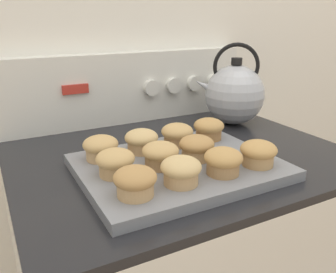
# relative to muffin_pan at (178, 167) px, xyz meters

# --- Properties ---
(wall_back) EXTENTS (8.00, 0.05, 2.40)m
(wall_back) POSITION_rel_muffin_pan_xyz_m (0.06, 0.45, 0.28)
(wall_back) COLOR silver
(wall_back) RESTS_ON ground_plane
(control_panel) EXTENTS (0.75, 0.07, 0.21)m
(control_panel) POSITION_rel_muffin_pan_xyz_m (0.06, 0.40, 0.09)
(control_panel) COLOR silver
(control_panel) RESTS_ON stove_range
(muffin_pan) EXTENTS (0.40, 0.31, 0.02)m
(muffin_pan) POSITION_rel_muffin_pan_xyz_m (0.00, 0.00, 0.00)
(muffin_pan) COLOR slate
(muffin_pan) RESTS_ON stove_range
(muffin_r0_c0) EXTENTS (0.07, 0.07, 0.05)m
(muffin_r0_c0) POSITION_rel_muffin_pan_xyz_m (-0.13, -0.09, 0.04)
(muffin_r0_c0) COLOR tan
(muffin_r0_c0) RESTS_ON muffin_pan
(muffin_r0_c1) EXTENTS (0.07, 0.07, 0.05)m
(muffin_r0_c1) POSITION_rel_muffin_pan_xyz_m (-0.05, -0.09, 0.04)
(muffin_r0_c1) COLOR tan
(muffin_r0_c1) RESTS_ON muffin_pan
(muffin_r0_c2) EXTENTS (0.07, 0.07, 0.05)m
(muffin_r0_c2) POSITION_rel_muffin_pan_xyz_m (0.05, -0.09, 0.04)
(muffin_r0_c2) COLOR #A37A4C
(muffin_r0_c2) RESTS_ON muffin_pan
(muffin_r0_c3) EXTENTS (0.07, 0.07, 0.05)m
(muffin_r0_c3) POSITION_rel_muffin_pan_xyz_m (0.13, -0.09, 0.04)
(muffin_r0_c3) COLOR tan
(muffin_r0_c3) RESTS_ON muffin_pan
(muffin_r1_c0) EXTENTS (0.07, 0.07, 0.05)m
(muffin_r1_c0) POSITION_rel_muffin_pan_xyz_m (-0.14, 0.00, 0.04)
(muffin_r1_c0) COLOR tan
(muffin_r1_c0) RESTS_ON muffin_pan
(muffin_r1_c1) EXTENTS (0.07, 0.07, 0.05)m
(muffin_r1_c1) POSITION_rel_muffin_pan_xyz_m (-0.04, -0.00, 0.04)
(muffin_r1_c1) COLOR #A37A4C
(muffin_r1_c1) RESTS_ON muffin_pan
(muffin_r1_c2) EXTENTS (0.07, 0.07, 0.05)m
(muffin_r1_c2) POSITION_rel_muffin_pan_xyz_m (0.04, -0.00, 0.04)
(muffin_r1_c2) COLOR tan
(muffin_r1_c2) RESTS_ON muffin_pan
(muffin_r2_c0) EXTENTS (0.07, 0.07, 0.05)m
(muffin_r2_c0) POSITION_rel_muffin_pan_xyz_m (-0.14, 0.09, 0.04)
(muffin_r2_c0) COLOR tan
(muffin_r2_c0) RESTS_ON muffin_pan
(muffin_r2_c1) EXTENTS (0.07, 0.07, 0.05)m
(muffin_r2_c1) POSITION_rel_muffin_pan_xyz_m (-0.04, 0.09, 0.04)
(muffin_r2_c1) COLOR tan
(muffin_r2_c1) RESTS_ON muffin_pan
(muffin_r2_c2) EXTENTS (0.07, 0.07, 0.05)m
(muffin_r2_c2) POSITION_rel_muffin_pan_xyz_m (0.05, 0.09, 0.04)
(muffin_r2_c2) COLOR #A37A4C
(muffin_r2_c2) RESTS_ON muffin_pan
(muffin_r2_c3) EXTENTS (0.07, 0.07, 0.05)m
(muffin_r2_c3) POSITION_rel_muffin_pan_xyz_m (0.14, 0.09, 0.04)
(muffin_r2_c3) COLOR olive
(muffin_r2_c3) RESTS_ON muffin_pan
(tea_kettle) EXTENTS (0.20, 0.17, 0.24)m
(tea_kettle) POSITION_rel_muffin_pan_xyz_m (0.32, 0.23, 0.08)
(tea_kettle) COLOR #ADAFB5
(tea_kettle) RESTS_ON stove_range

